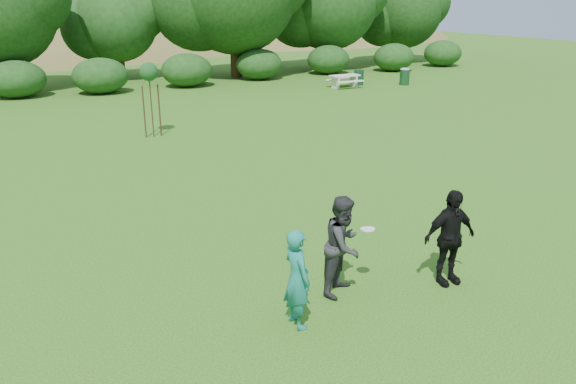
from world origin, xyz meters
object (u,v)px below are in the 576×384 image
player_grey (344,245)px  trash_can_near (359,77)px  player_black (450,237)px  sapling (149,74)px  picnic_table (345,79)px  player_teal (297,279)px  trash_can_lidded (405,76)px

player_grey → trash_can_near: (15.53, 20.85, -0.48)m
player_grey → player_black: bearing=-51.2°
trash_can_near → player_black: bearing=-122.3°
sapling → picnic_table: size_ratio=1.58×
player_teal → player_grey: bearing=-66.3°
sapling → picnic_table: sapling is taller
player_black → trash_can_lidded: player_black is taller
player_black → trash_can_lidded: size_ratio=1.78×
trash_can_near → trash_can_lidded: size_ratio=0.86×
picnic_table → trash_can_lidded: (3.88, -0.87, 0.02)m
player_grey → player_black: 2.05m
player_black → picnic_table: player_black is taller
player_black → player_grey: bearing=167.5°
player_teal → player_black: 3.23m
sapling → player_black: bearing=-84.2°
trash_can_near → trash_can_lidded: (2.43, -1.43, 0.09)m
player_grey → trash_can_lidded: player_grey is taller
picnic_table → player_grey: bearing=-124.8°
trash_can_lidded → trash_can_near: bearing=149.5°
player_black → trash_can_lidded: (16.03, 20.10, -0.39)m
player_grey → trash_can_near: bearing=21.7°
player_teal → player_grey: 1.43m
player_black → trash_can_near: player_black is taller
player_teal → trash_can_lidded: player_teal is taller
player_teal → player_black: player_black is taller
player_grey → picnic_table: 24.70m
player_grey → picnic_table: player_grey is taller
player_teal → sapling: sapling is taller
sapling → trash_can_lidded: 18.49m
player_teal → player_black: bearing=-91.9°
sapling → trash_can_lidded: (17.48, 5.73, -1.88)m
player_black → trash_can_near: bearing=64.8°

